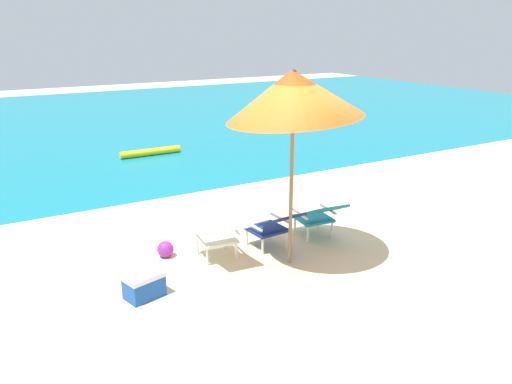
{
  "coord_description": "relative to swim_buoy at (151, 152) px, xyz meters",
  "views": [
    {
      "loc": [
        -3.77,
        -5.92,
        3.19
      ],
      "look_at": [
        0.0,
        0.58,
        0.75
      ],
      "focal_mm": 35.79,
      "sensor_mm": 36.0,
      "label": 1
    }
  ],
  "objects": [
    {
      "name": "ground_plane",
      "position": [
        -0.33,
        -2.6,
        -0.1
      ],
      "size": [
        40.0,
        40.0,
        0.0
      ],
      "primitive_type": "plane",
      "color": "beige"
    },
    {
      "name": "ocean_band",
      "position": [
        -0.33,
        5.57,
        -0.09
      ],
      "size": [
        40.0,
        18.0,
        0.01
      ],
      "primitive_type": "cube",
      "color": "teal",
      "rests_on": "ground_plane"
    },
    {
      "name": "swim_buoy",
      "position": [
        0.0,
        0.0,
        0.0
      ],
      "size": [
        1.6,
        0.18,
        0.18
      ],
      "primitive_type": "cylinder",
      "rotation": [
        0.0,
        1.57,
        0.0
      ],
      "color": "yellow",
      "rests_on": "ocean_band"
    },
    {
      "name": "lounge_chair_left",
      "position": [
        -1.21,
        -6.56,
        0.31
      ],
      "size": [
        0.61,
        0.92,
        0.68
      ],
      "color": "silver",
      "rests_on": "ground_plane"
    },
    {
      "name": "lounge_chair_center",
      "position": [
        -0.36,
        -6.59,
        0.31
      ],
      "size": [
        0.6,
        0.91,
        0.68
      ],
      "color": "navy",
      "rests_on": "ground_plane"
    },
    {
      "name": "lounge_chair_right",
      "position": [
        0.49,
        -6.58,
        0.31
      ],
      "size": [
        0.63,
        0.93,
        0.68
      ],
      "color": "teal",
      "rests_on": "ground_plane"
    },
    {
      "name": "beach_umbrella_center",
      "position": [
        -0.39,
        -7.07,
        2.27
      ],
      "size": [
        2.43,
        2.4,
        2.75
      ],
      "color": "olive",
      "rests_on": "ground_plane"
    },
    {
      "name": "beach_ball",
      "position": [
        -1.84,
        -6.01,
        0.02
      ],
      "size": [
        0.24,
        0.24,
        0.24
      ],
      "primitive_type": "sphere",
      "color": "purple",
      "rests_on": "ground_plane"
    },
    {
      "name": "cooler_box",
      "position": [
        -2.48,
        -6.98,
        0.06
      ],
      "size": [
        0.54,
        0.43,
        0.32
      ],
      "color": "#194CA5",
      "rests_on": "ground_plane"
    }
  ]
}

